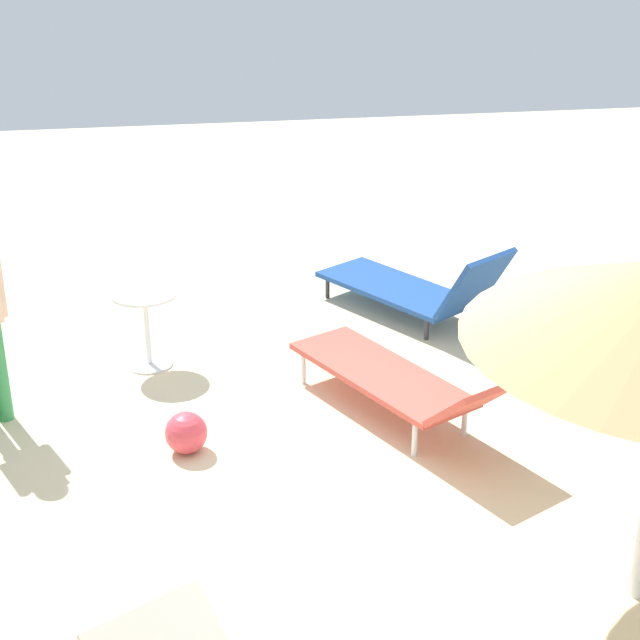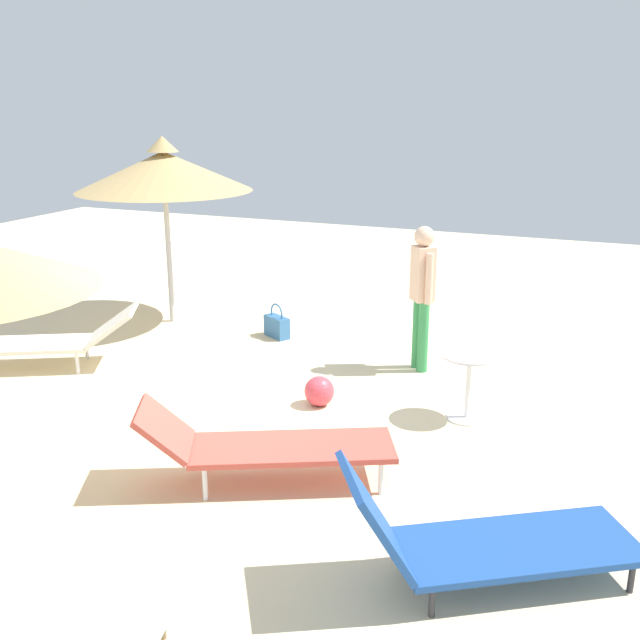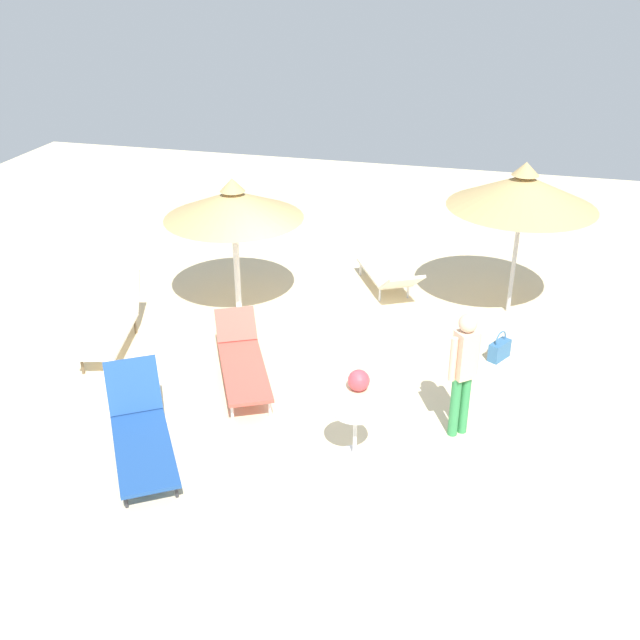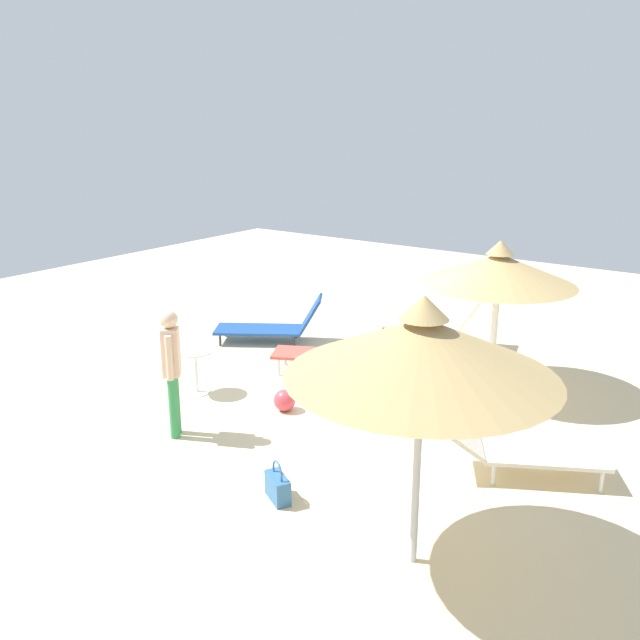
{
  "view_description": "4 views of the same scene",
  "coord_description": "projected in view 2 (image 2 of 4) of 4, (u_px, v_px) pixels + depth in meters",
  "views": [
    {
      "loc": [
        -6.05,
        0.98,
        3.94
      ],
      "look_at": [
        0.36,
        -0.12,
        1.05
      ],
      "focal_mm": 54.11,
      "sensor_mm": 36.0,
      "label": 1
    },
    {
      "loc": [
        3.24,
        -5.91,
        3.23
      ],
      "look_at": [
        0.5,
        0.71,
        1.04
      ],
      "focal_mm": 41.16,
      "sensor_mm": 36.0,
      "label": 2
    },
    {
      "loc": [
        9.47,
        2.65,
        5.88
      ],
      "look_at": [
        0.57,
        0.36,
        1.17
      ],
      "focal_mm": 41.41,
      "sensor_mm": 36.0,
      "label": 3
    },
    {
      "loc": [
        -5.38,
        8.11,
        4.18
      ],
      "look_at": [
        0.01,
        0.56,
        1.39
      ],
      "focal_mm": 37.86,
      "sensor_mm": 36.0,
      "label": 4
    }
  ],
  "objects": [
    {
      "name": "parasol_umbrella_edge",
      "position": [
        164.0,
        171.0,
        10.35
      ],
      "size": [
        2.5,
        2.5,
        2.7
      ],
      "color": "#B2B2B7",
      "rests_on": "ground"
    },
    {
      "name": "lounge_chair_back",
      "position": [
        263.0,
        444.0,
        6.3
      ],
      "size": [
        2.23,
        1.52,
        0.75
      ],
      "color": "#CC4C3F",
      "rests_on": "ground"
    },
    {
      "name": "ground",
      "position": [
        247.0,
        437.0,
        7.37
      ],
      "size": [
        24.0,
        24.0,
        0.1
      ],
      "primitive_type": "cube",
      "color": "beige"
    },
    {
      "name": "side_table_round",
      "position": [
        469.0,
        375.0,
        7.53
      ],
      "size": [
        0.59,
        0.59,
        0.71
      ],
      "color": "silver",
      "rests_on": "ground"
    },
    {
      "name": "lounge_chair_far_left",
      "position": [
        55.0,
        339.0,
        9.04
      ],
      "size": [
        2.11,
        1.54,
        0.74
      ],
      "color": "silver",
      "rests_on": "ground"
    },
    {
      "name": "person_standing_near_right",
      "position": [
        422.0,
        289.0,
        8.77
      ],
      "size": [
        0.33,
        0.36,
        1.78
      ],
      "color": "#338C4C",
      "rests_on": "ground"
    },
    {
      "name": "lounge_chair_near_left",
      "position": [
        476.0,
        538.0,
        4.99
      ],
      "size": [
        2.11,
        1.69,
        0.92
      ],
      "color": "#1E478C",
      "rests_on": "ground"
    },
    {
      "name": "handbag",
      "position": [
        277.0,
        326.0,
        10.22
      ],
      "size": [
        0.44,
        0.35,
        0.49
      ],
      "color": "#336699",
      "rests_on": "ground"
    },
    {
      "name": "beach_ball",
      "position": [
        319.0,
        391.0,
        7.96
      ],
      "size": [
        0.33,
        0.33,
        0.33
      ],
      "primitive_type": "sphere",
      "color": "#D83F4C",
      "rests_on": "ground"
    }
  ]
}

